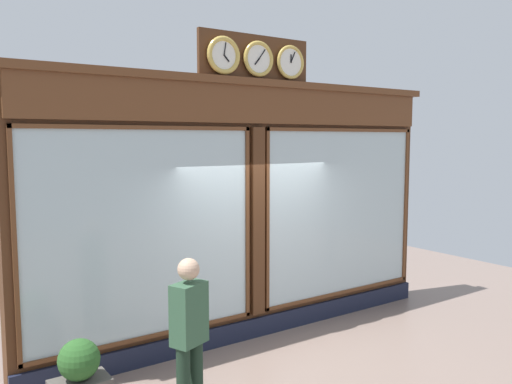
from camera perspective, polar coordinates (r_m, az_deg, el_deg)
shop_facade at (r=7.54m, az=-0.55°, el=-1.75°), size 6.74×0.42×4.28m
pedestrian at (r=5.45m, az=-7.26°, el=-14.96°), size 0.42×0.34×1.69m
planter_shrub at (r=5.65m, az=-18.69°, el=-16.88°), size 0.41×0.41×0.41m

